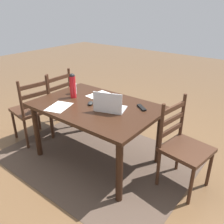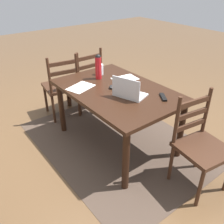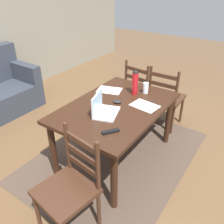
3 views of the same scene
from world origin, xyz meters
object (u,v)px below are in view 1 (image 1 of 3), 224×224
(chair_left_near, at_px, (183,147))
(dining_table, at_px, (96,112))
(drinking_glass, at_px, (74,89))
(chair_right_far, at_px, (32,110))
(chair_right_near, at_px, (54,101))
(computer_mouse, at_px, (90,103))
(tv_remote, at_px, (142,108))
(laptop, at_px, (109,106))
(water_bottle, at_px, (73,85))

(chair_left_near, bearing_deg, dining_table, 11.15)
(chair_left_near, relative_size, drinking_glass, 7.02)
(chair_right_far, bearing_deg, drinking_glass, -149.35)
(chair_right_near, xyz_separation_m, computer_mouse, (-0.95, 0.22, 0.29))
(chair_right_far, bearing_deg, tv_remote, -163.29)
(dining_table, relative_size, chair_right_near, 1.51)
(laptop, distance_m, tv_remote, 0.37)
(drinking_glass, bearing_deg, water_bottle, 133.36)
(chair_left_near, bearing_deg, drinking_glass, 3.15)
(chair_right_far, distance_m, computer_mouse, 1.01)
(laptop, bearing_deg, chair_right_far, 7.98)
(chair_left_near, height_order, chair_right_far, same)
(chair_right_far, height_order, computer_mouse, chair_right_far)
(chair_right_far, distance_m, laptop, 1.29)
(dining_table, bearing_deg, tv_remote, -152.37)
(chair_left_near, xyz_separation_m, computer_mouse, (1.07, 0.22, 0.29))
(laptop, distance_m, water_bottle, 0.61)
(chair_right_far, bearing_deg, dining_table, -168.85)
(chair_right_far, distance_m, water_bottle, 0.79)
(chair_right_far, xyz_separation_m, computer_mouse, (-0.95, -0.17, 0.29))
(water_bottle, relative_size, drinking_glass, 2.25)
(chair_left_near, xyz_separation_m, chair_right_far, (2.02, 0.40, 0.00))
(chair_right_near, relative_size, laptop, 2.54)
(chair_right_near, distance_m, water_bottle, 0.78)
(chair_right_far, distance_m, tv_remote, 1.57)
(tv_remote, bearing_deg, chair_right_near, -53.19)
(water_bottle, height_order, drinking_glass, water_bottle)
(dining_table, xyz_separation_m, chair_left_near, (-1.01, -0.20, -0.18))
(chair_right_near, height_order, laptop, laptop)
(chair_left_near, distance_m, computer_mouse, 1.13)
(chair_left_near, distance_m, laptop, 0.88)
(dining_table, xyz_separation_m, tv_remote, (-0.47, -0.24, 0.10))
(chair_right_near, distance_m, laptop, 1.29)
(chair_right_far, bearing_deg, computer_mouse, -169.61)
(water_bottle, xyz_separation_m, tv_remote, (-0.85, -0.23, -0.15))
(laptop, bearing_deg, chair_right_near, -10.10)
(chair_left_near, bearing_deg, chair_right_near, 0.16)
(dining_table, height_order, tv_remote, tv_remote)
(chair_right_near, bearing_deg, computer_mouse, 167.09)
(drinking_glass, bearing_deg, laptop, 168.42)
(chair_right_far, relative_size, drinking_glass, 7.02)
(chair_left_near, height_order, tv_remote, chair_left_near)
(laptop, xyz_separation_m, computer_mouse, (0.28, -0.00, -0.04))
(laptop, bearing_deg, tv_remote, -132.07)
(dining_table, xyz_separation_m, computer_mouse, (0.06, 0.02, 0.11))
(water_bottle, relative_size, computer_mouse, 3.04)
(chair_left_near, relative_size, water_bottle, 3.12)
(water_bottle, distance_m, tv_remote, 0.89)
(drinking_glass, distance_m, computer_mouse, 0.44)
(chair_right_far, xyz_separation_m, tv_remote, (-1.48, -0.44, 0.28))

